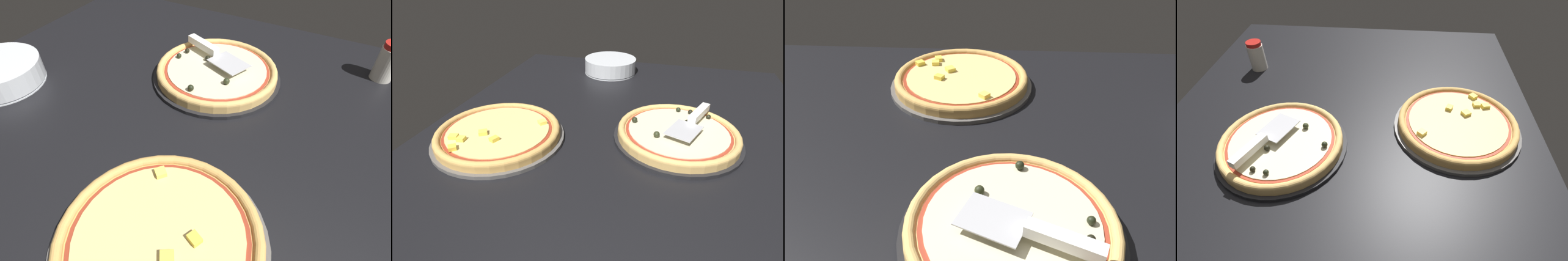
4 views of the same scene
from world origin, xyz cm
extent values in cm
cube|color=black|center=(0.00, 0.00, -1.80)|extent=(147.09, 112.85, 3.60)
cylinder|color=black|center=(5.27, -16.11, 0.50)|extent=(35.08, 35.08, 1.00)
cylinder|color=#DBAD60|center=(5.27, -16.11, 1.94)|extent=(32.97, 32.97, 1.88)
torus|color=#DBAD60|center=(5.27, -16.11, 2.88)|extent=(32.97, 32.97, 1.87)
cylinder|color=#A33823|center=(5.27, -16.11, 2.95)|extent=(28.66, 28.66, 0.15)
cylinder|color=beige|center=(5.27, -16.11, 3.08)|extent=(27.04, 27.04, 0.40)
sphere|color=black|center=(17.05, -15.87, 3.97)|extent=(1.39, 1.39, 1.39)
sphere|color=black|center=(9.21, -18.40, 4.04)|extent=(1.52, 1.52, 1.52)
sphere|color=#282D19|center=(0.12, -10.60, 4.11)|extent=(1.67, 1.67, 1.67)
sphere|color=black|center=(1.45, -17.58, 4.02)|extent=(1.48, 1.48, 1.48)
sphere|color=black|center=(6.71, -3.89, 4.09)|extent=(1.62, 1.62, 1.62)
sphere|color=black|center=(14.47, -24.48, 3.96)|extent=(1.36, 1.36, 1.36)
sphere|color=black|center=(16.36, -19.41, 3.97)|extent=(1.38, 1.38, 1.38)
cylinder|color=#565451|center=(-7.21, 31.93, 0.50)|extent=(36.24, 36.24, 1.00)
cylinder|color=tan|center=(-7.21, 31.93, 1.84)|extent=(34.06, 34.06, 1.68)
torus|color=tan|center=(-7.21, 31.93, 2.68)|extent=(34.06, 34.06, 1.96)
cylinder|color=maroon|center=(-7.21, 31.93, 2.75)|extent=(29.61, 29.61, 0.15)
cylinder|color=#E5C67A|center=(-7.21, 31.93, 2.88)|extent=(27.93, 27.93, 0.40)
cube|color=#F9E05B|center=(-0.78, 21.50, 3.58)|extent=(2.83, 2.83, 1.01)
cube|color=#F4D64C|center=(-10.39, 34.65, 3.58)|extent=(3.00, 3.03, 1.01)
cube|color=yellow|center=(-12.59, 29.98, 3.58)|extent=(2.69, 2.46, 1.01)
cube|color=#B7B7BC|center=(2.39, -17.37, 5.07)|extent=(11.97, 10.49, 0.24)
cube|color=white|center=(12.17, -21.45, 5.95)|extent=(11.22, 6.35, 2.00)
cylinder|color=silver|center=(55.77, 13.32, 0.35)|extent=(21.92, 21.92, 0.70)
cylinder|color=silver|center=(55.77, 13.32, 1.05)|extent=(21.92, 21.92, 0.70)
cylinder|color=silver|center=(55.77, 13.32, 1.75)|extent=(21.92, 21.92, 0.70)
cylinder|color=silver|center=(55.77, 13.32, 2.45)|extent=(21.92, 21.92, 0.70)
cylinder|color=silver|center=(55.77, 13.32, 3.15)|extent=(21.92, 21.92, 0.70)
cylinder|color=silver|center=(-35.20, -37.72, 4.62)|extent=(5.71, 5.71, 9.23)
camera|label=1|loc=(-23.28, 49.65, 49.18)|focal=28.00mm
camera|label=2|loc=(-71.10, -11.28, 45.20)|focal=28.00mm
camera|label=3|loc=(2.77, -55.59, 47.40)|focal=35.00mm
camera|label=4|loc=(61.24, 13.57, 60.01)|focal=28.00mm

